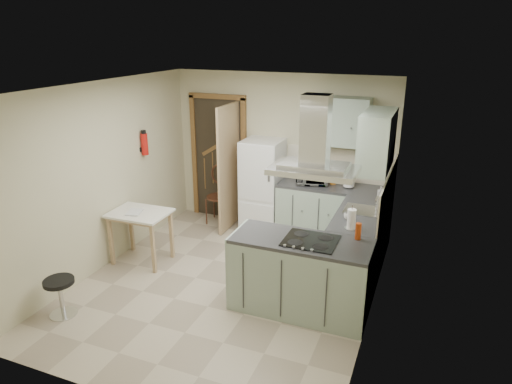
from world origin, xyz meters
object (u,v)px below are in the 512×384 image
at_px(fridge, 263,186).
at_px(microwave, 312,175).
at_px(extractor_hood, 314,170).
at_px(drop_leaf_table, 142,237).
at_px(peninsula, 301,275).
at_px(bentwood_chair, 219,197).
at_px(stool, 61,297).

xyz_separation_m(fridge, microwave, (0.81, -0.02, 0.28)).
relative_size(extractor_hood, drop_leaf_table, 1.13).
height_order(fridge, drop_leaf_table, fridge).
bearing_deg(peninsula, drop_leaf_table, 172.04).
height_order(fridge, microwave, fridge).
distance_m(extractor_hood, bentwood_chair, 3.18).
bearing_deg(bentwood_chair, drop_leaf_table, -106.16).
height_order(peninsula, drop_leaf_table, peninsula).
distance_m(bentwood_chair, stool, 3.15).
distance_m(extractor_hood, drop_leaf_table, 2.87).
xyz_separation_m(bentwood_chair, stool, (-0.48, -3.11, -0.22)).
distance_m(drop_leaf_table, bentwood_chair, 1.71).
bearing_deg(fridge, bentwood_chair, 178.70).
distance_m(drop_leaf_table, stool, 1.45).
bearing_deg(stool, extractor_hood, 23.06).
xyz_separation_m(fridge, stool, (-1.28, -3.09, -0.52)).
bearing_deg(bentwood_chair, peninsula, -47.77).
xyz_separation_m(peninsula, extractor_hood, (0.10, 0.00, 1.27)).
relative_size(drop_leaf_table, microwave, 1.69).
height_order(stool, microwave, microwave).
bearing_deg(extractor_hood, bentwood_chair, 136.75).
distance_m(bentwood_chair, microwave, 1.71).
height_order(bentwood_chair, microwave, microwave).
relative_size(fridge, bentwood_chair, 1.66).
height_order(extractor_hood, stool, extractor_hood).
distance_m(peninsula, extractor_hood, 1.27).
bearing_deg(microwave, drop_leaf_table, -155.94).
bearing_deg(stool, fridge, 67.55).
bearing_deg(extractor_hood, peninsula, 180.00).
height_order(fridge, extractor_hood, extractor_hood).
bearing_deg(fridge, stool, -112.45).
relative_size(bentwood_chair, stool, 1.99).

